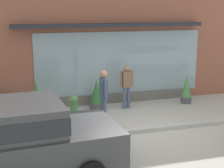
# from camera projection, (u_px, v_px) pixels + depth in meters

# --- Properties ---
(ground_plane) EXTENTS (60.00, 60.00, 0.00)m
(ground_plane) POSITION_uv_depth(u_px,v_px,m) (137.00, 130.00, 9.95)
(ground_plane) COLOR #B2AFA8
(curb_strip) EXTENTS (14.00, 0.24, 0.12)m
(curb_strip) POSITION_uv_depth(u_px,v_px,m) (140.00, 130.00, 9.75)
(curb_strip) COLOR #B2B2AD
(curb_strip) RESTS_ON ground_plane
(storefront) EXTENTS (14.00, 0.81, 4.68)m
(storefront) POSITION_uv_depth(u_px,v_px,m) (109.00, 42.00, 12.42)
(storefront) COLOR #935642
(storefront) RESTS_ON ground_plane
(fire_hydrant) EXTENTS (0.42, 0.39, 0.98)m
(fire_hydrant) POSITION_uv_depth(u_px,v_px,m) (74.00, 111.00, 10.07)
(fire_hydrant) COLOR #4C8C47
(fire_hydrant) RESTS_ON ground_plane
(pedestrian_with_handbag) EXTENTS (0.23, 0.67, 1.73)m
(pedestrian_with_handbag) POSITION_uv_depth(u_px,v_px,m) (104.00, 94.00, 10.05)
(pedestrian_with_handbag) COLOR #475675
(pedestrian_with_handbag) RESTS_ON ground_plane
(pedestrian_passerby) EXTENTS (0.50, 0.24, 1.57)m
(pedestrian_passerby) POSITION_uv_depth(u_px,v_px,m) (126.00, 83.00, 11.83)
(pedestrian_passerby) COLOR #475675
(pedestrian_passerby) RESTS_ON ground_plane
(parked_car_dark_gray) EXTENTS (4.58, 2.36, 1.66)m
(parked_car_dark_gray) POSITION_uv_depth(u_px,v_px,m) (9.00, 138.00, 6.90)
(parked_car_dark_gray) COLOR #383A3D
(parked_car_dark_gray) RESTS_ON ground_plane
(potted_plant_window_center) EXTENTS (0.50, 0.50, 1.06)m
(potted_plant_window_center) POSITION_uv_depth(u_px,v_px,m) (97.00, 95.00, 11.91)
(potted_plant_window_center) COLOR #4C4C51
(potted_plant_window_center) RESTS_ON ground_plane
(potted_plant_near_hydrant) EXTENTS (0.40, 0.40, 1.12)m
(potted_plant_near_hydrant) POSITION_uv_depth(u_px,v_px,m) (186.00, 89.00, 12.59)
(potted_plant_near_hydrant) COLOR #4C4C51
(potted_plant_near_hydrant) RESTS_ON ground_plane
(potted_plant_window_left) EXTENTS (0.42, 0.42, 1.14)m
(potted_plant_window_left) POSITION_uv_depth(u_px,v_px,m) (36.00, 98.00, 11.31)
(potted_plant_window_left) COLOR #B7B2A3
(potted_plant_window_left) RESTS_ON ground_plane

